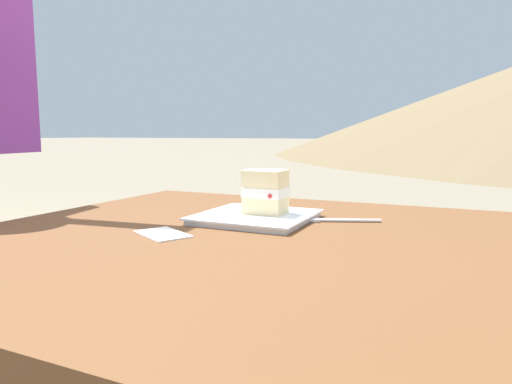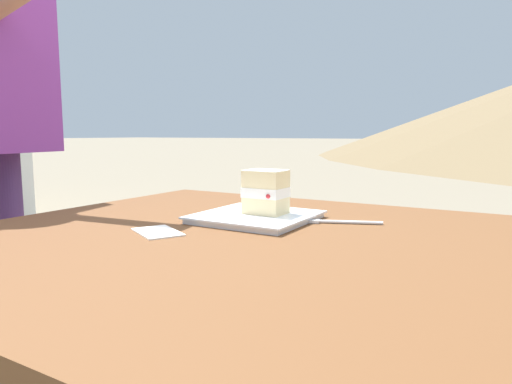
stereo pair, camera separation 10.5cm
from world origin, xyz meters
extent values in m
cylinder|color=brown|center=(-0.62, 0.47, 0.33)|extent=(0.07, 0.07, 0.67)
cube|color=brown|center=(0.00, 0.00, 0.69)|extent=(1.35, 1.06, 0.04)
cube|color=white|center=(-0.15, 0.15, 0.71)|extent=(0.24, 0.24, 0.01)
cube|color=white|center=(-0.15, 0.15, 0.72)|extent=(0.25, 0.25, 0.00)
cube|color=beige|center=(-0.13, 0.16, 0.74)|extent=(0.09, 0.07, 0.04)
cube|color=white|center=(-0.13, 0.16, 0.77)|extent=(0.09, 0.07, 0.02)
sphere|color=red|center=(-0.11, 0.13, 0.77)|extent=(0.01, 0.01, 0.01)
sphere|color=red|center=(-0.11, 0.19, 0.78)|extent=(0.02, 0.02, 0.02)
cube|color=beige|center=(-0.13, 0.16, 0.80)|extent=(0.09, 0.07, 0.04)
cube|color=white|center=(-0.13, 0.16, 0.82)|extent=(0.09, 0.07, 0.00)
cylinder|color=silver|center=(0.05, 0.22, 0.71)|extent=(0.13, 0.06, 0.01)
cube|color=silver|center=(-0.03, 0.19, 0.71)|extent=(0.04, 0.03, 0.01)
cube|color=silver|center=(-0.26, -0.07, 0.71)|extent=(0.14, 0.12, 0.00)
cylinder|color=#452855|center=(-1.02, 0.08, 0.43)|extent=(0.08, 0.08, 0.85)
camera|label=1|loc=(0.28, -0.80, 0.91)|focal=32.05mm
camera|label=2|loc=(0.38, -0.75, 0.91)|focal=32.05mm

